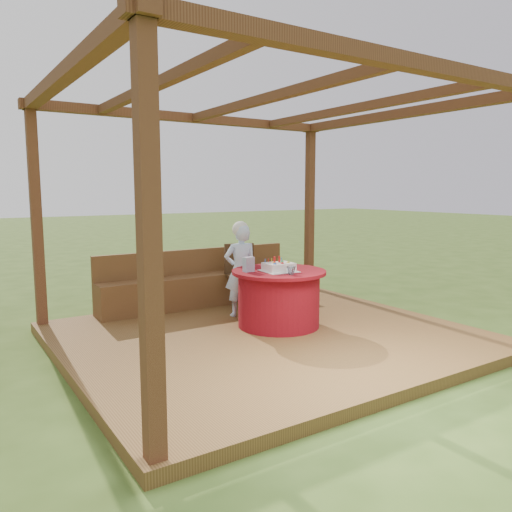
# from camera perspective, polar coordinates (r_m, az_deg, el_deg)

# --- Properties ---
(ground) EXTENTS (60.00, 60.00, 0.00)m
(ground) POSITION_cam_1_polar(r_m,az_deg,el_deg) (5.93, 1.33, -9.90)
(ground) COLOR #38551C
(ground) RESTS_ON ground
(deck) EXTENTS (4.50, 4.00, 0.12)m
(deck) POSITION_cam_1_polar(r_m,az_deg,el_deg) (5.91, 1.34, -9.34)
(deck) COLOR brown
(deck) RESTS_ON ground
(pergola) EXTENTS (4.50, 4.00, 2.72)m
(pergola) POSITION_cam_1_polar(r_m,az_deg,el_deg) (5.69, 1.41, 13.91)
(pergola) COLOR brown
(pergola) RESTS_ON deck
(bench) EXTENTS (3.00, 0.42, 0.80)m
(bench) POSITION_cam_1_polar(r_m,az_deg,el_deg) (7.27, -6.32, -3.51)
(bench) COLOR brown
(bench) RESTS_ON deck
(table) EXTENTS (1.14, 1.14, 0.69)m
(table) POSITION_cam_1_polar(r_m,az_deg,el_deg) (6.11, 2.61, -4.79)
(table) COLOR maroon
(table) RESTS_ON deck
(chair) EXTENTS (0.54, 0.54, 0.89)m
(chair) POSITION_cam_1_polar(r_m,az_deg,el_deg) (7.16, -1.68, -1.77)
(chair) COLOR #3E2713
(chair) RESTS_ON deck
(elderly_woman) EXTENTS (0.49, 0.38, 1.26)m
(elderly_woman) POSITION_cam_1_polar(r_m,az_deg,el_deg) (6.55, -1.77, -1.41)
(elderly_woman) COLOR #A0C4EE
(elderly_woman) RESTS_ON deck
(birthday_cake) EXTENTS (0.42, 0.42, 0.18)m
(birthday_cake) POSITION_cam_1_polar(r_m,az_deg,el_deg) (5.96, 2.63, -1.26)
(birthday_cake) COLOR white
(birthday_cake) RESTS_ON table
(gift_bag) EXTENTS (0.13, 0.09, 0.18)m
(gift_bag) POSITION_cam_1_polar(r_m,az_deg,el_deg) (5.92, -0.85, -0.96)
(gift_bag) COLOR #C680A7
(gift_bag) RESTS_ON table
(drinking_glass) EXTENTS (0.12, 0.12, 0.10)m
(drinking_glass) POSITION_cam_1_polar(r_m,az_deg,el_deg) (5.74, 4.03, -1.65)
(drinking_glass) COLOR white
(drinking_glass) RESTS_ON table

